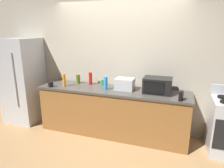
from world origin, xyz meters
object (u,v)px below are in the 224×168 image
Objects in this scene: bottle_olive_oil at (78,79)px; bottle_spray_cleaner at (106,83)px; refrigerator at (23,80)px; bottle_hot_sauce at (90,78)px; cordless_phone at (181,96)px; mug_black at (51,84)px; microwave at (157,85)px; mug_green at (103,82)px; bottle_dish_soap at (64,80)px; toaster_oven at (125,84)px.

bottle_spray_cleaner is at bearing -19.38° from bottle_olive_oil.
bottle_hot_sauce is at bearing 7.03° from refrigerator.
cordless_phone is 2.38m from mug_black.
microwave is 1.35m from bottle_hot_sauce.
bottle_spray_cleaner is 0.35m from mug_green.
bottle_hot_sauce is (0.28, 0.00, 0.03)m from bottle_olive_oil.
cordless_phone is at bearing -17.51° from mug_green.
bottle_dish_soap is at bearing -144.16° from bottle_hot_sauce.
mug_green is at bearing 170.09° from microwave.
refrigerator reaches higher than cordless_phone.
bottle_spray_cleaner is (-0.92, -0.11, -0.01)m from microwave.
refrigerator is 5.29× the size of toaster_oven.
microwave is at bearing -1.18° from toaster_oven.
bottle_spray_cleaner is 2.52× the size of mug_black.
refrigerator reaches higher than mug_black.
microwave is at bearing -4.92° from bottle_olive_oil.
mug_green is at bearing 7.73° from refrigerator.
bottle_olive_oil is at bearing -179.07° from cordless_phone.
cordless_phone is at bearing -4.05° from refrigerator.
mug_green is at bearing 120.63° from bottle_spray_cleaner.
cordless_phone reaches higher than mug_green.
cordless_phone is 0.83× the size of bottle_olive_oil.
mug_green is at bearing 28.23° from bottle_dish_soap.
bottle_olive_oil is 0.34m from bottle_dish_soap.
bottle_spray_cleaner is 0.84m from bottle_dish_soap.
bottle_hot_sauce is 0.78m from mug_black.
mug_black is at bearing -168.18° from toaster_oven.
toaster_oven is 1.03m from bottle_olive_oil.
bottle_dish_soap is (-0.14, -0.30, 0.03)m from bottle_olive_oil.
bottle_hot_sauce reaches higher than cordless_phone.
microwave reaches higher than mug_green.
mug_black is (-0.37, -0.42, -0.04)m from bottle_olive_oil.
bottle_olive_oil is at bearing 8.52° from refrigerator.
mug_black is 1.01m from mug_green.
bottle_dish_soap reaches higher than bottle_spray_cleaner.
bottle_olive_oil is 0.75× the size of bottle_hot_sauce.
bottle_olive_oil is at bearing 175.08° from microwave.
toaster_oven is at bearing 11.82° from mug_black.
microwave is 0.49m from cordless_phone.
mug_black is at bearing -170.68° from bottle_spray_cleaner.
bottle_hot_sauce is 0.26m from mug_green.
refrigerator is 9.91× the size of bottle_olive_oil.
bottle_spray_cleaner is at bearing -174.85° from cordless_phone.
bottle_dish_soap is 0.75m from mug_green.
cordless_phone is at bearing -3.10° from bottle_dish_soap.
microwave is 1.97× the size of bottle_spray_cleaner.
refrigerator is 7.38× the size of bottle_spray_cleaner.
bottle_spray_cleaner reaches higher than cordless_phone.
toaster_oven is 1.43m from mug_black.
mug_green is at bearing 12.10° from bottle_hot_sauce.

